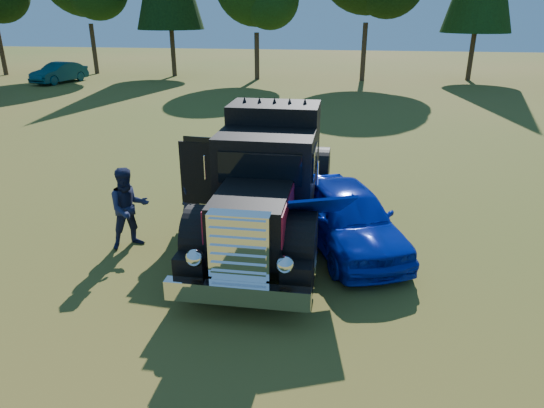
{
  "coord_description": "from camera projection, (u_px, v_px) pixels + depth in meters",
  "views": [
    {
      "loc": [
        3.04,
        -8.24,
        4.99
      ],
      "look_at": [
        1.65,
        0.73,
        1.35
      ],
      "focal_mm": 32.0,
      "sensor_mm": 36.0,
      "label": 1
    }
  ],
  "objects": [
    {
      "name": "distant_teal_car",
      "position": [
        59.0,
        73.0,
        35.46
      ],
      "size": [
        2.57,
        4.61,
        1.44
      ],
      "primitive_type": "imported",
      "rotation": [
        0.0,
        0.0,
        -0.25
      ],
      "color": "#0B3944",
      "rests_on": "ground"
    },
    {
      "name": "spectator_near",
      "position": [
        192.0,
        187.0,
        11.77
      ],
      "size": [
        0.71,
        0.85,
        1.98
      ],
      "primitive_type": "imported",
      "rotation": [
        0.0,
        0.0,
        1.19
      ],
      "color": "#1A2B3E",
      "rests_on": "ground"
    },
    {
      "name": "hotrod_coupe",
      "position": [
        347.0,
        216.0,
        10.78
      ],
      "size": [
        3.12,
        4.54,
        1.89
      ],
      "color": "#0732A7",
      "rests_on": "ground"
    },
    {
      "name": "spectator_far",
      "position": [
        129.0,
        208.0,
        10.69
      ],
      "size": [
        1.14,
        1.11,
        1.85
      ],
      "primitive_type": "imported",
      "rotation": [
        0.0,
        0.0,
        0.7
      ],
      "color": "#22314F",
      "rests_on": "ground"
    },
    {
      "name": "ground",
      "position": [
        187.0,
        274.0,
        9.85
      ],
      "size": [
        120.0,
        120.0,
        0.0
      ],
      "primitive_type": "plane",
      "color": "#3F5A1A",
      "rests_on": "ground"
    },
    {
      "name": "diamond_t_truck",
      "position": [
        268.0,
        187.0,
        10.93
      ],
      "size": [
        3.38,
        7.16,
        3.0
      ],
      "color": "black",
      "rests_on": "ground"
    }
  ]
}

